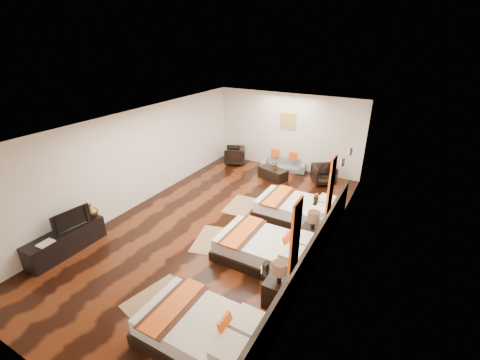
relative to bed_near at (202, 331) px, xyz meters
The scene contains 30 objects.
floor 3.58m from the bed_near, 118.40° to the left, with size 5.50×9.50×0.01m, color black.
ceiling 4.37m from the bed_near, 118.40° to the left, with size 5.50×9.50×0.01m, color white.
back_wall 8.15m from the bed_near, 102.14° to the left, with size 5.50×0.01×2.80m, color silver.
left_wall 5.56m from the bed_near, 144.79° to the left, with size 0.01×9.50×2.80m, color silver.
right_wall 3.50m from the bed_near, 71.43° to the left, with size 0.01×9.50×2.80m, color silver.
headboard_panel 2.55m from the bed_near, 66.55° to the left, with size 0.08×6.60×0.90m, color black.
bed_near is the anchor object (origin of this frame).
bed_mid 2.47m from the bed_near, 89.97° to the left, with size 2.17×1.36×0.83m.
bed_far 4.50m from the bed_near, 89.98° to the left, with size 2.17×1.36×0.83m.
nightstand_a 1.57m from the bed_near, 61.54° to the left, with size 0.49×0.49×0.96m.
nightstand_b 3.45m from the bed_near, 77.45° to the left, with size 0.50×0.50×0.99m.
jute_mat_near 1.41m from the bed_near, 165.15° to the left, with size 0.75×1.20×0.01m, color #96714C.
jute_mat_mid 2.92m from the bed_near, 121.11° to the left, with size 0.75×1.20×0.01m, color #96714C.
jute_mat_far 4.72m from the bed_near, 111.33° to the left, with size 0.75×1.20×0.01m, color #96714C.
tv_console 4.22m from the bed_near, behind, with size 0.50×1.80×0.55m, color black.
tv 4.23m from the bed_near, behind, with size 0.88×0.12×0.51m, color black.
book 4.21m from the bed_near, behind, with size 0.25×0.33×0.03m, color black.
figurine 4.40m from the bed_near, 163.34° to the left, with size 0.32×0.32×0.33m, color brown.
sofa 7.77m from the bed_near, 102.38° to the left, with size 1.63×0.64×0.48m, color slate.
armchair_left 8.13m from the bed_near, 116.32° to the left, with size 0.72×0.74×0.67m, color black.
armchair_right 7.15m from the bed_near, 90.22° to the left, with size 0.71×0.73×0.66m, color black.
coffee_table 6.84m from the bed_near, 104.10° to the left, with size 1.00×0.50×0.40m, color black.
table_plant 6.86m from the bed_near, 103.53° to the left, with size 0.24×0.21×0.27m, color #235B1E.
orange_panel_a 2.16m from the bed_near, 50.11° to the left, with size 0.04×0.40×1.30m, color #D86014.
orange_panel_b 3.86m from the bed_near, 73.26° to the left, with size 0.04×0.40×1.30m, color #D86014.
sconce_near 1.88m from the bed_near, ahead, with size 0.07×0.12×0.18m.
sconce_mid 3.00m from the bed_near, 66.66° to the left, with size 0.07×0.12×0.18m.
sconce_far 4.91m from the bed_near, 77.47° to the left, with size 0.07×0.12×0.18m.
sconce_lounge 5.75m from the bed_near, 79.49° to the left, with size 0.07×0.12×0.18m.
gold_artwork 8.19m from the bed_near, 102.17° to the left, with size 0.60×0.04×0.60m, color #AD873F.
Camera 1 is at (4.05, -6.10, 4.65)m, focal length 24.01 mm.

